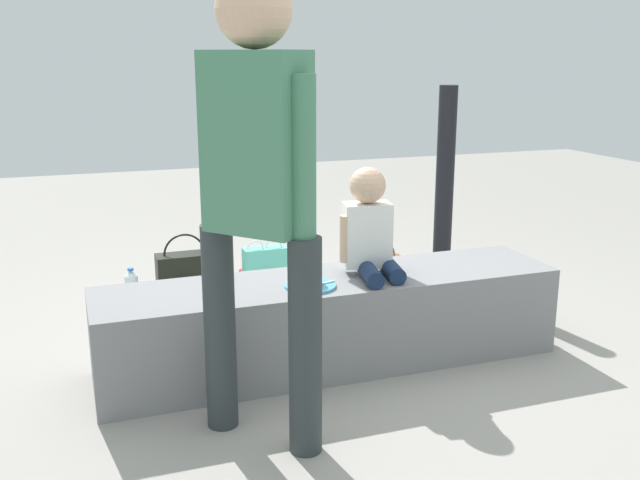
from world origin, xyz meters
TOP-DOWN VIEW (x-y plane):
  - ground_plane at (0.00, 0.00)m, footprint 12.00×12.00m
  - concrete_ledge at (0.00, 0.00)m, footprint 2.07×0.47m
  - child_seated at (0.18, 0.00)m, footprint 0.28×0.33m
  - adult_standing at (-0.47, -0.53)m, footprint 0.37×0.39m
  - cake_plate at (-0.13, -0.09)m, footprint 0.22×0.22m
  - gift_bag at (-0.03, 1.02)m, footprint 0.25×0.11m
  - railing_post at (1.07, 0.92)m, footprint 0.36×0.36m
  - water_bottle_near_gift at (-0.77, 1.16)m, footprint 0.07×0.07m
  - party_cup_red at (-0.09, 1.25)m, footprint 0.08×0.08m
  - cake_box_white at (0.39, 0.41)m, footprint 0.42×0.42m
  - handbag_black_leather at (-0.47, 1.17)m, footprint 0.33×0.15m
  - handbag_brown_canvas at (0.59, 0.84)m, footprint 0.34×0.12m

SIDE VIEW (x-z plane):
  - ground_plane at x=0.00m, z-range 0.00..0.00m
  - party_cup_red at x=-0.09m, z-range 0.00..0.09m
  - cake_box_white at x=0.39m, z-range 0.00..0.12m
  - water_bottle_near_gift at x=-0.77m, z-range -0.01..0.19m
  - handbag_brown_canvas at x=0.59m, z-range -0.05..0.28m
  - handbag_black_leather at x=-0.47m, z-range -0.05..0.32m
  - gift_bag at x=-0.03m, z-range -0.02..0.31m
  - concrete_ledge at x=0.00m, z-range 0.00..0.40m
  - cake_plate at x=-0.13m, z-range 0.39..0.46m
  - railing_post at x=1.07m, z-range -0.14..1.05m
  - child_seated at x=0.18m, z-range 0.38..0.86m
  - adult_standing at x=-0.47m, z-range 0.17..1.80m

